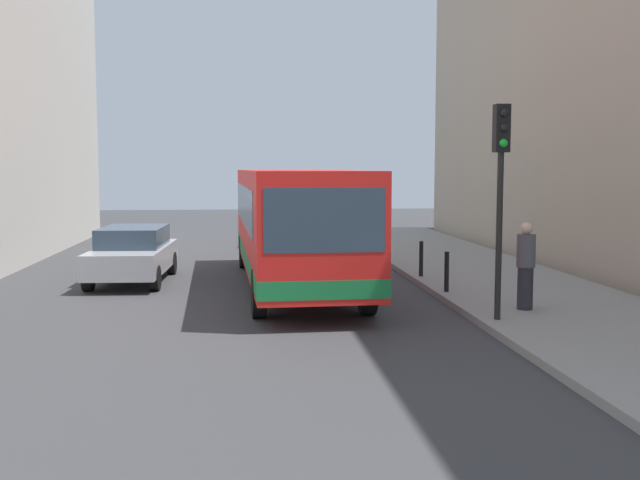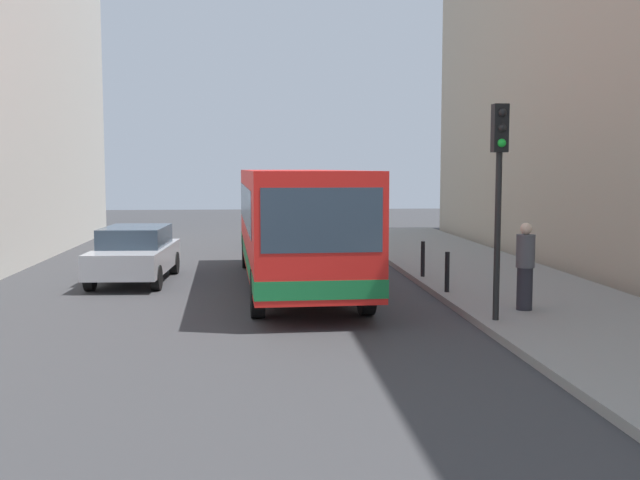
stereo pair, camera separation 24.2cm
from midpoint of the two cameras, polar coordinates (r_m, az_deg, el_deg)
ground_plane at (r=16.39m, az=-0.81°, el=-5.27°), size 80.00×80.00×0.00m
sidewalk at (r=17.61m, az=17.05°, el=-4.51°), size 4.40×40.00×0.15m
bus at (r=19.36m, az=-1.59°, el=1.53°), size 2.93×11.11×3.00m
car_beside_bus at (r=20.82m, az=-13.50°, el=-0.94°), size 2.02×4.47×1.48m
car_behind_bus at (r=29.71m, az=-2.77°, el=1.08°), size 1.95×4.44×1.48m
traffic_light at (r=14.64m, az=13.88°, el=5.12°), size 0.28×0.33×4.10m
bollard_near at (r=17.94m, az=9.99°, el=-2.40°), size 0.11×0.11×0.95m
bollard_mid at (r=20.40m, az=8.13°, el=-1.43°), size 0.11×0.11×0.95m
pedestrian_near_signal at (r=15.99m, az=15.70°, el=-1.93°), size 0.38×0.38×1.80m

